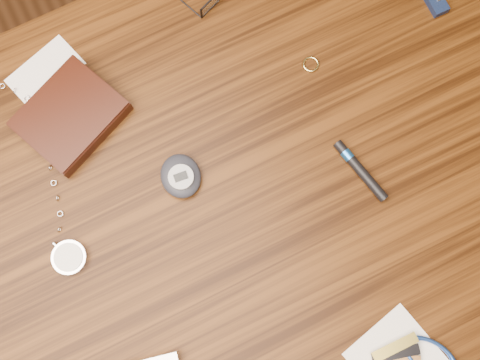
{
  "coord_description": "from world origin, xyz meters",
  "views": [
    {
      "loc": [
        0.0,
        -0.1,
        1.5
      ],
      "look_at": [
        0.07,
        0.03,
        0.76
      ],
      "focal_mm": 45.0,
      "sensor_mm": 36.0,
      "label": 1
    }
  ],
  "objects_px": {
    "desk": "(207,233)",
    "wallet_and_card": "(70,115)",
    "pedometer": "(181,176)",
    "notepad_keys": "(415,360)",
    "pocket_watch": "(68,252)"
  },
  "relations": [
    {
      "from": "desk",
      "to": "wallet_and_card",
      "type": "distance_m",
      "value": 0.25
    },
    {
      "from": "pedometer",
      "to": "wallet_and_card",
      "type": "bearing_deg",
      "value": 124.86
    },
    {
      "from": "wallet_and_card",
      "to": "pedometer",
      "type": "relative_size",
      "value": 2.95
    },
    {
      "from": "desk",
      "to": "notepad_keys",
      "type": "relative_size",
      "value": 7.52
    },
    {
      "from": "desk",
      "to": "notepad_keys",
      "type": "xyz_separation_m",
      "value": [
        0.16,
        -0.26,
        0.11
      ]
    },
    {
      "from": "desk",
      "to": "pocket_watch",
      "type": "bearing_deg",
      "value": 165.56
    },
    {
      "from": "desk",
      "to": "pocket_watch",
      "type": "distance_m",
      "value": 0.2
    },
    {
      "from": "desk",
      "to": "pedometer",
      "type": "bearing_deg",
      "value": 88.06
    },
    {
      "from": "desk",
      "to": "pedometer",
      "type": "height_order",
      "value": "pedometer"
    },
    {
      "from": "pocket_watch",
      "to": "notepad_keys",
      "type": "xyz_separation_m",
      "value": [
        0.32,
        -0.3,
        -0.0
      ]
    },
    {
      "from": "desk",
      "to": "pedometer",
      "type": "distance_m",
      "value": 0.13
    },
    {
      "from": "wallet_and_card",
      "to": "pedometer",
      "type": "distance_m",
      "value": 0.16
    },
    {
      "from": "wallet_and_card",
      "to": "pedometer",
      "type": "height_order",
      "value": "wallet_and_card"
    },
    {
      "from": "wallet_and_card",
      "to": "pocket_watch",
      "type": "xyz_separation_m",
      "value": [
        -0.07,
        -0.16,
        -0.01
      ]
    },
    {
      "from": "wallet_and_card",
      "to": "pocket_watch",
      "type": "bearing_deg",
      "value": -114.56
    }
  ]
}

